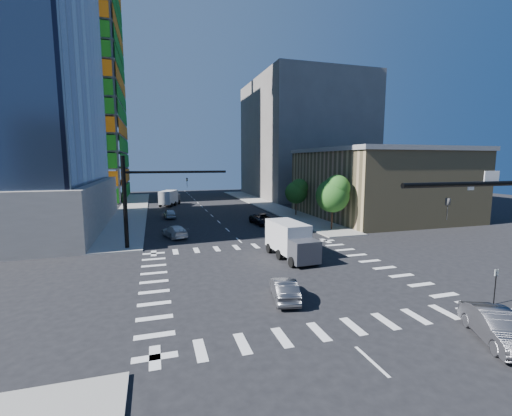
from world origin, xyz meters
name	(u,v)px	position (x,y,z in m)	size (l,w,h in m)	color
ground	(276,274)	(0.00, 0.00, 0.00)	(160.00, 160.00, 0.00)	black
road_markings	(276,274)	(0.00, 0.00, 0.01)	(20.00, 20.00, 0.01)	silver
sidewalk_ne	(266,205)	(12.50, 40.00, 0.07)	(5.00, 60.00, 0.15)	gray
sidewalk_nw	(133,210)	(-12.50, 40.00, 0.07)	(5.00, 60.00, 0.15)	gray
construction_building	(60,87)	(-27.41, 61.93, 24.61)	(25.16, 34.50, 70.60)	gray
commercial_building	(378,183)	(25.00, 22.00, 5.31)	(20.50, 22.50, 10.60)	#928055
bg_building_ne	(303,139)	(27.00, 55.00, 14.00)	(24.00, 30.00, 28.00)	#605A57
signal_mast_nw	(141,193)	(-10.00, 11.50, 5.49)	(10.20, 0.40, 9.00)	black
tree_south	(334,193)	(12.63, 13.90, 4.69)	(4.16, 4.16, 6.82)	#382316
tree_north	(297,191)	(12.93, 25.90, 3.99)	(3.54, 3.52, 5.78)	#382316
no_parking_sign	(496,283)	(10.70, -9.00, 1.38)	(0.30, 0.06, 2.20)	black
car_nb_right	(497,327)	(6.69, -12.32, 0.76)	(1.60, 4.58, 1.51)	#49494E
car_nb_far	(263,219)	(5.46, 20.29, 0.73)	(2.41, 5.22, 1.45)	black
car_sb_near	(175,231)	(-6.64, 15.58, 0.67)	(1.89, 4.64, 1.35)	silver
car_sb_mid	(170,214)	(-6.57, 29.32, 0.70)	(1.66, 4.11, 1.40)	#B4B7BC
car_sb_cross	(284,289)	(-1.18, -4.63, 0.67)	(1.41, 4.04, 1.33)	#4E4E53
box_truck_near	(292,243)	(2.79, 3.61, 1.40)	(2.95, 6.17, 3.15)	black
box_truck_far	(170,199)	(-5.76, 44.93, 1.32)	(4.43, 6.20, 2.99)	black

